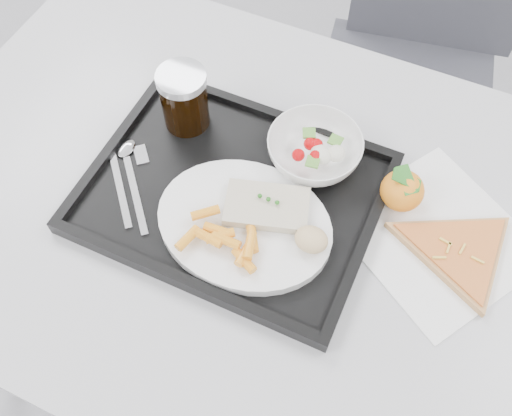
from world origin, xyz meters
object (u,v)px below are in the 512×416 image
at_px(pizza_slice, 458,251).
at_px(table, 264,228).
at_px(salad_bowl, 314,150).
at_px(cola_glass, 184,98).
at_px(tangerine, 402,190).
at_px(dinner_plate, 244,224).
at_px(tray, 233,194).
at_px(chair, 421,47).

bearing_deg(pizza_slice, table, -171.38).
distance_m(salad_bowl, cola_glass, 0.23).
distance_m(cola_glass, tangerine, 0.38).
xyz_separation_m(table, dinner_plate, (-0.01, -0.05, 0.09)).
bearing_deg(tray, pizza_slice, 7.81).
bearing_deg(salad_bowl, tray, -128.97).
xyz_separation_m(tray, tangerine, (0.24, 0.10, 0.03)).
relative_size(chair, cola_glass, 8.61).
height_order(salad_bowl, tangerine, tangerine).
xyz_separation_m(salad_bowl, tangerine, (0.15, -0.01, -0.00)).
height_order(tray, dinner_plate, dinner_plate).
relative_size(dinner_plate, cola_glass, 2.50).
relative_size(chair, tray, 2.07).
bearing_deg(cola_glass, table, -26.97).
xyz_separation_m(chair, salad_bowl, (-0.07, -0.58, 0.25)).
bearing_deg(table, chair, 81.04).
bearing_deg(tangerine, pizza_slice, -25.18).
height_order(tangerine, pizza_slice, tangerine).
height_order(table, chair, chair).
distance_m(table, chair, 0.71).
relative_size(table, salad_bowl, 7.89).
xyz_separation_m(dinner_plate, cola_glass, (-0.18, 0.15, 0.05)).
distance_m(table, cola_glass, 0.25).
height_order(table, salad_bowl, salad_bowl).
xyz_separation_m(table, tray, (-0.05, -0.00, 0.08)).
bearing_deg(table, tray, -176.75).
bearing_deg(cola_glass, pizza_slice, -5.89).
height_order(tray, cola_glass, cola_glass).
height_order(tray, salad_bowl, salad_bowl).
distance_m(tangerine, pizza_slice, 0.12).
relative_size(cola_glass, tangerine, 1.28).
height_order(chair, salad_bowl, chair).
bearing_deg(tray, cola_glass, 143.67).
relative_size(table, cola_glass, 11.11).
height_order(table, tangerine, tangerine).
bearing_deg(salad_bowl, cola_glass, -176.15).
height_order(cola_glass, pizza_slice, cola_glass).
distance_m(chair, cola_glass, 0.72).
height_order(dinner_plate, salad_bowl, salad_bowl).
xyz_separation_m(tray, dinner_plate, (0.04, -0.05, 0.02)).
height_order(table, pizza_slice, pizza_slice).
xyz_separation_m(chair, tray, (-0.16, -0.69, 0.22)).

